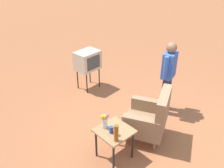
{
  "coord_description": "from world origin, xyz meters",
  "views": [
    {
      "loc": [
        3.14,
        2.16,
        3.28
      ],
      "look_at": [
        -0.01,
        -1.3,
        0.65
      ],
      "focal_mm": 39.0,
      "sensor_mm": 36.0,
      "label": 1
    }
  ],
  "objects": [
    {
      "name": "flower_vase",
      "position": [
        1.04,
        -0.33,
        0.75
      ],
      "size": [
        0.14,
        0.1,
        0.27
      ],
      "color": "silver",
      "rests_on": "side_table"
    },
    {
      "name": "ground_plane",
      "position": [
        0.0,
        0.0,
        0.0
      ],
      "size": [
        60.0,
        60.0,
        0.0
      ],
      "primitive_type": "plane",
      "color": "#A05B38"
    },
    {
      "name": "soda_can_blue",
      "position": [
        1.05,
        -0.16,
        0.66
      ],
      "size": [
        0.07,
        0.07,
        0.12
      ],
      "primitive_type": "cylinder",
      "color": "blue",
      "rests_on": "side_table"
    },
    {
      "name": "side_table",
      "position": [
        0.97,
        -0.16,
        0.52
      ],
      "size": [
        0.56,
        0.56,
        0.6
      ],
      "color": "black",
      "rests_on": "ground"
    },
    {
      "name": "bottle_tall_amber",
      "position": [
        1.12,
        0.04,
        0.75
      ],
      "size": [
        0.07,
        0.07,
        0.3
      ],
      "primitive_type": "cylinder",
      "color": "brown",
      "rests_on": "side_table"
    },
    {
      "name": "tv_on_stand",
      "position": [
        -0.2,
        -2.44,
        0.78
      ],
      "size": [
        0.64,
        0.5,
        1.03
      ],
      "color": "black",
      "rests_on": "ground"
    },
    {
      "name": "soda_can_red",
      "position": [
        1.04,
        -0.06,
        0.66
      ],
      "size": [
        0.07,
        0.07,
        0.12
      ],
      "primitive_type": "cylinder",
      "color": "red",
      "rests_on": "side_table"
    },
    {
      "name": "person_standing",
      "position": [
        -0.84,
        -0.45,
        0.94
      ],
      "size": [
        0.55,
        0.32,
        1.64
      ],
      "color": "#2D3347",
      "rests_on": "ground"
    },
    {
      "name": "armchair",
      "position": [
        0.14,
        -0.07,
        0.5
      ],
      "size": [
        1.04,
        1.05,
        1.06
      ],
      "color": "#937047",
      "rests_on": "ground"
    }
  ]
}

